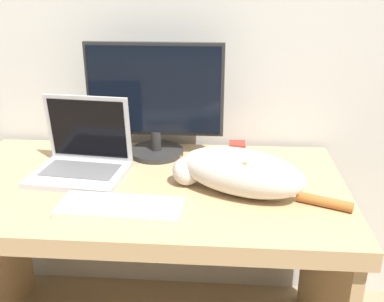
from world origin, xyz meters
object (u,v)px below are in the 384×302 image
Objects in this scene: monitor at (156,100)px; laptop at (82,159)px; cat at (239,171)px; external_keyboard at (120,207)px.

laptop is (-0.24, -0.20, -0.17)m from monitor.
cat is at bearing -5.46° from laptop.
monitor reaches higher than cat.
monitor is at bearing 86.85° from external_keyboard.
cat is (0.36, 0.15, 0.07)m from external_keyboard.
monitor is 1.36× the size of external_keyboard.
monitor is 1.53× the size of laptop.
laptop is 0.89× the size of external_keyboard.
external_keyboard is (0.19, -0.26, -0.04)m from laptop.
monitor is at bearing 45.52° from laptop.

